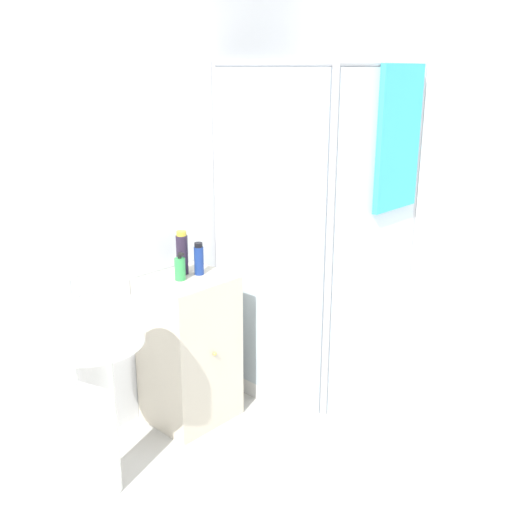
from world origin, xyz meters
name	(u,v)px	position (x,y,z in m)	size (l,w,h in m)	color
wall_back	(76,203)	(0.00, 1.70, 1.25)	(6.40, 0.06, 2.50)	silver
shower_enclosure	(320,301)	(1.21, 1.17, 0.55)	(0.83, 0.86, 1.89)	white
vanity_cabinet	(189,349)	(0.47, 1.47, 0.41)	(0.44, 0.40, 0.81)	beige
sink	(94,363)	(-0.22, 1.29, 0.65)	(0.44, 0.44, 1.02)	white
soap_dispenser	(180,269)	(0.42, 1.47, 0.88)	(0.06, 0.06, 0.15)	green
shampoo_bottle_tall_black	(182,253)	(0.50, 1.54, 0.93)	(0.06, 0.06, 0.23)	#281E33
shampoo_bottle_blue	(199,259)	(0.55, 1.47, 0.90)	(0.05, 0.05, 0.17)	navy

